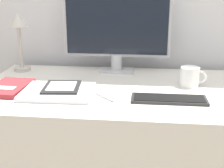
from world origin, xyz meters
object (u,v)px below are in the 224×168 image
(notebook, at_px, (9,88))
(pen, at_px, (104,97))
(keyboard, at_px, (169,99))
(monitor, at_px, (117,26))
(laptop, at_px, (58,92))
(desk_lamp, at_px, (19,31))
(coffee_mug, at_px, (190,77))
(ereader, at_px, (62,87))

(notebook, xyz_separation_m, pen, (0.45, -0.06, -0.01))
(keyboard, bearing_deg, monitor, 121.31)
(laptop, relative_size, desk_lamp, 0.99)
(monitor, xyz_separation_m, pen, (-0.02, -0.42, -0.25))
(laptop, height_order, desk_lamp, desk_lamp)
(notebook, xyz_separation_m, coffee_mug, (0.83, 0.14, 0.04))
(monitor, height_order, desk_lamp, monitor)
(laptop, height_order, notebook, notebook)
(laptop, bearing_deg, keyboard, -3.40)
(monitor, distance_m, laptop, 0.51)
(ereader, xyz_separation_m, notebook, (-0.25, 0.01, -0.02))
(ereader, height_order, coffee_mug, coffee_mug)
(desk_lamp, relative_size, coffee_mug, 2.51)
(keyboard, height_order, ereader, ereader)
(keyboard, distance_m, pen, 0.27)
(coffee_mug, bearing_deg, pen, -152.15)
(keyboard, xyz_separation_m, pen, (-0.27, 0.00, -0.00))
(laptop, xyz_separation_m, pen, (0.21, -0.03, -0.01))
(ereader, distance_m, pen, 0.20)
(monitor, xyz_separation_m, laptop, (-0.22, -0.39, -0.24))
(monitor, bearing_deg, keyboard, -58.69)
(keyboard, xyz_separation_m, ereader, (-0.47, 0.05, 0.02))
(notebook, bearing_deg, ereader, -2.72)
(keyboard, relative_size, laptop, 1.01)
(keyboard, distance_m, coffee_mug, 0.24)
(pen, bearing_deg, ereader, 166.32)
(monitor, relative_size, keyboard, 1.82)
(ereader, xyz_separation_m, coffee_mug, (0.58, 0.15, 0.02))
(monitor, height_order, keyboard, monitor)
(coffee_mug, bearing_deg, laptop, -163.32)
(coffee_mug, xyz_separation_m, pen, (-0.38, -0.20, -0.04))
(keyboard, bearing_deg, laptop, 176.60)
(desk_lamp, distance_m, coffee_mug, 0.93)
(desk_lamp, distance_m, pen, 0.67)
(pen, bearing_deg, desk_lamp, 142.96)
(notebook, height_order, pen, notebook)
(keyboard, relative_size, pen, 2.95)
(notebook, bearing_deg, pen, -7.61)
(ereader, bearing_deg, monitor, 60.44)
(keyboard, relative_size, notebook, 1.24)
(notebook, distance_m, coffee_mug, 0.84)
(desk_lamp, xyz_separation_m, coffee_mug, (0.89, -0.18, -0.17))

